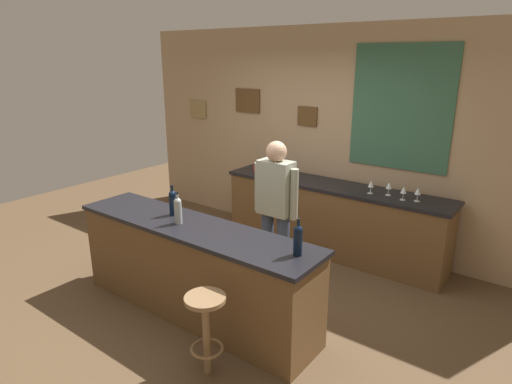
{
  "coord_description": "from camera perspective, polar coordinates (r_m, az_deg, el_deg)",
  "views": [
    {
      "loc": [
        2.74,
        -3.05,
        2.42
      ],
      "look_at": [
        0.11,
        0.45,
        1.05
      ],
      "focal_mm": 30.61,
      "sensor_mm": 36.0,
      "label": 1
    }
  ],
  "objects": [
    {
      "name": "wine_bottle_a",
      "position": [
        4.34,
        -10.83,
        -1.25
      ],
      "size": [
        0.07,
        0.07,
        0.31
      ],
      "color": "black",
      "rests_on": "bar_counter"
    },
    {
      "name": "wine_glass_d",
      "position": [
        5.04,
        18.73,
        0.19
      ],
      "size": [
        0.07,
        0.07,
        0.16
      ],
      "color": "silver",
      "rests_on": "side_counter"
    },
    {
      "name": "wine_bottle_c",
      "position": [
        3.43,
        5.5,
        -6.13
      ],
      "size": [
        0.07,
        0.07,
        0.31
      ],
      "color": "black",
      "rests_on": "bar_counter"
    },
    {
      "name": "side_counter",
      "position": [
        5.61,
        9.84,
        -3.46
      ],
      "size": [
        2.91,
        0.56,
        0.9
      ],
      "color": "brown",
      "rests_on": "ground_plane"
    },
    {
      "name": "wine_glass_e",
      "position": [
        5.05,
        20.4,
        0.04
      ],
      "size": [
        0.07,
        0.07,
        0.16
      ],
      "color": "silver",
      "rests_on": "side_counter"
    },
    {
      "name": "ground_plane",
      "position": [
        4.76,
        -4.4,
        -13.25
      ],
      "size": [
        10.0,
        10.0,
        0.0
      ],
      "primitive_type": "plane",
      "color": "brown"
    },
    {
      "name": "wine_glass_a",
      "position": [
        5.83,
        2.43,
        3.35
      ],
      "size": [
        0.07,
        0.07,
        0.16
      ],
      "color": "silver",
      "rests_on": "side_counter"
    },
    {
      "name": "coffee_mug",
      "position": [
        6.0,
        0.04,
        3.14
      ],
      "size": [
        0.13,
        0.08,
        0.09
      ],
      "color": "#B2332D",
      "rests_on": "side_counter"
    },
    {
      "name": "wine_bottle_b",
      "position": [
        4.11,
        -10.17,
        -2.28
      ],
      "size": [
        0.07,
        0.07,
        0.31
      ],
      "color": "#999E99",
      "rests_on": "bar_counter"
    },
    {
      "name": "wine_glass_b",
      "position": [
        5.18,
        14.79,
        0.99
      ],
      "size": [
        0.07,
        0.07,
        0.16
      ],
      "color": "silver",
      "rests_on": "side_counter"
    },
    {
      "name": "bartender",
      "position": [
        4.49,
        2.57,
        -1.93
      ],
      "size": [
        0.52,
        0.21,
        1.62
      ],
      "color": "#384766",
      "rests_on": "ground_plane"
    },
    {
      "name": "back_wall",
      "position": [
        5.85,
        8.76,
        7.28
      ],
      "size": [
        6.0,
        0.09,
        2.8
      ],
      "color": "tan",
      "rests_on": "ground_plane"
    },
    {
      "name": "wine_glass_c",
      "position": [
        5.17,
        16.98,
        0.77
      ],
      "size": [
        0.07,
        0.07,
        0.16
      ],
      "color": "silver",
      "rests_on": "side_counter"
    },
    {
      "name": "bar_counter",
      "position": [
        4.28,
        -8.12,
        -10.02
      ],
      "size": [
        2.63,
        0.6,
        0.92
      ],
      "color": "brown",
      "rests_on": "ground_plane"
    },
    {
      "name": "bar_stool",
      "position": [
        3.52,
        -6.56,
        -16.51
      ],
      "size": [
        0.32,
        0.32,
        0.68
      ],
      "color": "olive",
      "rests_on": "ground_plane"
    }
  ]
}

